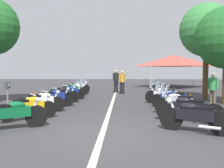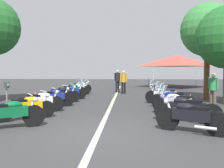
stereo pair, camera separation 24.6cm
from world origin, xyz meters
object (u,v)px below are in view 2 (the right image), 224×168
at_px(bystander_1, 117,79).
at_px(motorcycle_right_row_3, 172,98).
at_px(motorcycle_left_row_1, 27,107).
at_px(motorcycle_right_row_0, 191,116).
at_px(motorcycle_right_row_1, 186,108).
at_px(motorcycle_left_row_3, 53,98).
at_px(motorcycle_left_row_2, 40,101).
at_px(parking_meter, 7,93).
at_px(bystander_3, 213,87).
at_px(motorcycle_left_row_8, 80,87).
at_px(event_tent, 177,61).
at_px(motorcycle_left_row_7, 77,89).
at_px(bystander_0, 124,80).
at_px(motorcycle_left_row_4, 61,94).
at_px(motorcycle_left_row_5, 70,92).
at_px(motorcycle_left_row_6, 72,90).
at_px(motorcycle_right_row_2, 177,103).
at_px(traffic_cone_1, 190,100).
at_px(roadside_tree_2, 208,30).
at_px(motorcycle_right_row_4, 165,95).
at_px(traffic_cone_0, 35,97).
at_px(motorcycle_left_row_0, 8,113).

bearing_deg(bystander_1, motorcycle_right_row_3, -9.57).
distance_m(motorcycle_left_row_1, motorcycle_right_row_0, 5.49).
bearing_deg(motorcycle_left_row_1, motorcycle_right_row_1, -38.92).
bearing_deg(motorcycle_left_row_3, motorcycle_left_row_2, -133.83).
xyz_separation_m(parking_meter, bystander_3, (2.89, -8.51, 0.03)).
distance_m(motorcycle_left_row_8, event_tent, 10.86).
distance_m(motorcycle_left_row_7, bystander_1, 3.49).
distance_m(bystander_0, event_tent, 8.74).
bearing_deg(event_tent, motorcycle_left_row_4, 145.27).
bearing_deg(motorcycle_right_row_0, motorcycle_left_row_3, -10.58).
relative_size(motorcycle_left_row_5, event_tent, 0.30).
bearing_deg(motorcycle_right_row_3, motorcycle_left_row_6, -4.87).
distance_m(motorcycle_left_row_8, motorcycle_right_row_0, 12.82).
relative_size(motorcycle_left_row_7, motorcycle_right_row_2, 1.01).
bearing_deg(motorcycle_left_row_4, bystander_3, -39.02).
xyz_separation_m(motorcycle_right_row_2, traffic_cone_1, (2.24, -1.07, -0.18)).
bearing_deg(motorcycle_left_row_5, motorcycle_right_row_3, -65.78).
xyz_separation_m(motorcycle_right_row_0, parking_meter, (2.04, 6.26, 0.43)).
bearing_deg(motorcycle_right_row_0, motorcycle_left_row_2, 0.01).
height_order(bystander_0, roadside_tree_2, roadside_tree_2).
bearing_deg(event_tent, motorcycle_right_row_1, 169.94).
bearing_deg(motorcycle_right_row_3, event_tent, -68.72).
xyz_separation_m(motorcycle_left_row_1, motorcycle_left_row_7, (8.60, 0.02, -0.01)).
xyz_separation_m(motorcycle_right_row_4, bystander_0, (5.45, 2.16, 0.52)).
height_order(motorcycle_left_row_4, motorcycle_right_row_0, motorcycle_right_row_0).
height_order(motorcycle_left_row_6, traffic_cone_1, motorcycle_left_row_6).
bearing_deg(bystander_0, motorcycle_right_row_0, 23.62).
relative_size(motorcycle_left_row_1, motorcycle_left_row_7, 0.92).
relative_size(motorcycle_right_row_0, event_tent, 0.32).
xyz_separation_m(motorcycle_right_row_0, bystander_1, (12.13, 2.53, 0.56)).
xyz_separation_m(roadside_tree_2, event_tent, (10.17, -0.29, -1.38)).
bearing_deg(motorcycle_left_row_1, motorcycle_right_row_4, 0.02).
relative_size(motorcycle_left_row_4, traffic_cone_1, 3.05).
distance_m(motorcycle_right_row_4, bystander_0, 5.88).
height_order(parking_meter, bystander_3, bystander_3).
distance_m(motorcycle_left_row_6, traffic_cone_1, 7.52).
height_order(motorcycle_right_row_4, traffic_cone_0, motorcycle_right_row_4).
height_order(motorcycle_left_row_0, motorcycle_left_row_2, motorcycle_left_row_0).
relative_size(motorcycle_left_row_0, traffic_cone_0, 3.13).
distance_m(motorcycle_right_row_2, bystander_1, 9.72).
distance_m(motorcycle_left_row_6, traffic_cone_0, 2.92).
bearing_deg(motorcycle_left_row_6, roadside_tree_2, -40.36).
bearing_deg(motorcycle_left_row_4, motorcycle_right_row_4, -33.59).
xyz_separation_m(motorcycle_right_row_0, traffic_cone_0, (6.18, 6.75, -0.17)).
bearing_deg(motorcycle_right_row_0, motorcycle_right_row_4, -62.20).
height_order(motorcycle_right_row_1, event_tent, event_tent).
relative_size(roadside_tree_2, event_tent, 0.98).
relative_size(motorcycle_left_row_0, motorcycle_left_row_7, 1.03).
relative_size(parking_meter, bystander_1, 0.74).
height_order(motorcycle_left_row_4, traffic_cone_1, motorcycle_left_row_4).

